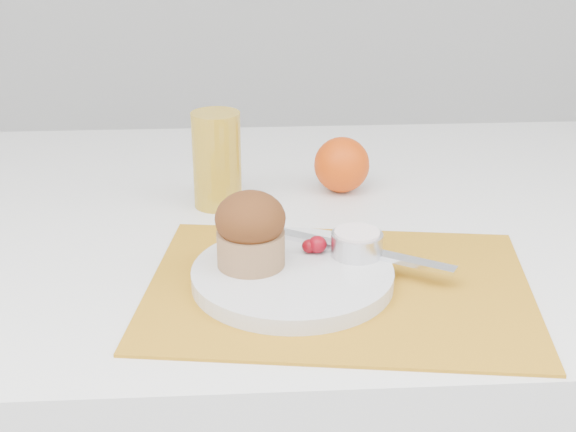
{
  "coord_description": "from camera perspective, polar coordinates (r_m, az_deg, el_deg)",
  "views": [
    {
      "loc": [
        -0.05,
        -0.94,
        1.17
      ],
      "look_at": [
        0.0,
        -0.07,
        0.8
      ],
      "focal_mm": 50.0,
      "sensor_mm": 36.0,
      "label": 1
    }
  ],
  "objects": [
    {
      "name": "orange",
      "position": [
        1.14,
        3.84,
        3.66
      ],
      "size": [
        0.08,
        0.08,
        0.08
      ],
      "primitive_type": "sphere",
      "color": "#E64808",
      "rests_on": "table"
    },
    {
      "name": "ramekin",
      "position": [
        0.91,
        4.91,
        -2.0
      ],
      "size": [
        0.07,
        0.07,
        0.03
      ],
      "primitive_type": "cylinder",
      "rotation": [
        0.0,
        0.0,
        -0.16
      ],
      "color": "silver",
      "rests_on": "plate"
    },
    {
      "name": "placemat",
      "position": [
        0.88,
        3.64,
        -5.11
      ],
      "size": [
        0.46,
        0.36,
        0.0
      ],
      "primitive_type": "cube",
      "rotation": [
        0.0,
        0.0,
        -0.14
      ],
      "color": "#C4831B",
      "rests_on": "table"
    },
    {
      "name": "juice_glass",
      "position": [
        1.08,
        -5.08,
        4.0
      ],
      "size": [
        0.07,
        0.07,
        0.13
      ],
      "primitive_type": "cylinder",
      "rotation": [
        0.0,
        0.0,
        -0.04
      ],
      "color": "gold",
      "rests_on": "table"
    },
    {
      "name": "raspberry_far",
      "position": [
        0.91,
        2.1,
        -2.03
      ],
      "size": [
        0.02,
        0.02,
        0.02
      ],
      "primitive_type": "ellipsoid",
      "color": "#5F020B",
      "rests_on": "plate"
    },
    {
      "name": "plate",
      "position": [
        0.88,
        0.32,
        -4.28
      ],
      "size": [
        0.23,
        0.23,
        0.02
      ],
      "primitive_type": "cylinder",
      "rotation": [
        0.0,
        0.0,
        0.04
      ],
      "color": "silver",
      "rests_on": "placemat"
    },
    {
      "name": "raspberry_near",
      "position": [
        0.91,
        1.53,
        -2.15
      ],
      "size": [
        0.02,
        0.02,
        0.02
      ],
      "primitive_type": "ellipsoid",
      "color": "#500207",
      "rests_on": "plate"
    },
    {
      "name": "cream",
      "position": [
        0.9,
        4.94,
        -1.27
      ],
      "size": [
        0.06,
        0.06,
        0.01
      ],
      "primitive_type": "cylinder",
      "rotation": [
        0.0,
        0.0,
        0.19
      ],
      "color": "white",
      "rests_on": "ramekin"
    },
    {
      "name": "butter_knife",
      "position": [
        0.92,
        5.31,
        -2.48
      ],
      "size": [
        0.2,
        0.13,
        0.01
      ],
      "primitive_type": "cube",
      "rotation": [
        0.0,
        0.0,
        -0.55
      ],
      "color": "silver",
      "rests_on": "plate"
    },
    {
      "name": "muffin",
      "position": [
        0.87,
        -2.68,
        -1.0
      ],
      "size": [
        0.09,
        0.09,
        0.09
      ],
      "color": "#A87B51",
      "rests_on": "plate"
    }
  ]
}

